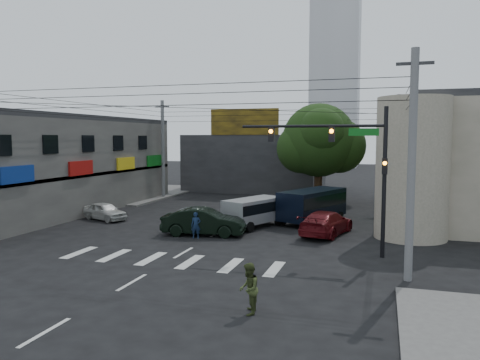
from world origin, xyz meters
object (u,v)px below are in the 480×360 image
at_px(utility_pole_far_right, 397,152).
at_px(white_compact, 105,211).
at_px(utility_pole_far_left, 163,150).
at_px(pedestrian_olive, 249,289).
at_px(navy_van, 312,206).
at_px(dark_sedan, 204,222).
at_px(traffic_gantry, 349,157).
at_px(maroon_sedan, 326,223).
at_px(utility_pole_near_right, 412,167).
at_px(street_tree, 319,141).
at_px(traffic_officer, 196,225).
at_px(silver_minivan, 254,213).

relative_size(utility_pole_far_right, white_compact, 2.37).
distance_m(utility_pole_far_left, pedestrian_olive, 30.54).
height_order(utility_pole_far_left, navy_van, utility_pole_far_left).
bearing_deg(dark_sedan, white_compact, 63.38).
bearing_deg(utility_pole_far_left, traffic_gantry, -42.86).
bearing_deg(maroon_sedan, utility_pole_near_right, 131.10).
xyz_separation_m(street_tree, maroon_sedan, (2.30, -13.52, -4.76)).
bearing_deg(utility_pole_near_right, utility_pole_far_left, 135.69).
relative_size(traffic_gantry, traffic_officer, 4.80).
bearing_deg(pedestrian_olive, maroon_sedan, 165.66).
height_order(utility_pole_near_right, navy_van, utility_pole_near_right).
bearing_deg(street_tree, navy_van, -84.55).
xyz_separation_m(navy_van, pedestrian_olive, (0.42, -17.03, -0.27)).
xyz_separation_m(utility_pole_far_left, maroon_sedan, (16.80, -12.52, -3.88)).
relative_size(maroon_sedan, navy_van, 0.89).
bearing_deg(traffic_gantry, street_tree, 101.99).
bearing_deg(traffic_officer, utility_pole_far_left, 103.78).
height_order(utility_pole_far_right, dark_sedan, utility_pole_far_right).
distance_m(silver_minivan, traffic_officer, 4.79).
distance_m(utility_pole_near_right, silver_minivan, 13.24).
relative_size(utility_pole_near_right, silver_minivan, 1.98).
bearing_deg(silver_minivan, maroon_sedan, -78.55).
bearing_deg(traffic_officer, white_compact, 138.10).
bearing_deg(traffic_gantry, utility_pole_far_right, 81.06).
relative_size(street_tree, dark_sedan, 1.71).
distance_m(street_tree, maroon_sedan, 14.52).
distance_m(traffic_gantry, utility_pole_far_right, 17.21).
bearing_deg(traffic_officer, street_tree, 55.98).
relative_size(utility_pole_far_left, navy_van, 1.55).
xyz_separation_m(traffic_gantry, traffic_officer, (-8.53, 1.34, -4.08)).
relative_size(traffic_officer, pedestrian_olive, 0.89).
bearing_deg(navy_van, utility_pole_near_right, -131.18).
distance_m(traffic_gantry, navy_van, 9.46).
bearing_deg(street_tree, pedestrian_olive, -87.11).
distance_m(utility_pole_far_right, dark_sedan, 18.82).
height_order(utility_pole_far_left, traffic_officer, utility_pole_far_left).
distance_m(traffic_gantry, maroon_sedan, 6.27).
xyz_separation_m(white_compact, pedestrian_olive, (14.42, -13.83, 0.23)).
distance_m(utility_pole_far_right, white_compact, 23.29).
height_order(dark_sedan, traffic_officer, dark_sedan).
distance_m(utility_pole_far_left, traffic_officer, 18.87).
bearing_deg(white_compact, street_tree, -24.45).
bearing_deg(pedestrian_olive, utility_pole_near_right, 125.74).
bearing_deg(white_compact, traffic_officer, -92.95).
bearing_deg(silver_minivan, navy_van, -27.63).
relative_size(traffic_gantry, utility_pole_far_left, 0.78).
relative_size(silver_minivan, traffic_officer, 3.09).
bearing_deg(maroon_sedan, street_tree, -66.99).
distance_m(street_tree, utility_pole_far_right, 6.63).
xyz_separation_m(utility_pole_far_left, pedestrian_olive, (15.85, -25.83, -3.76)).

